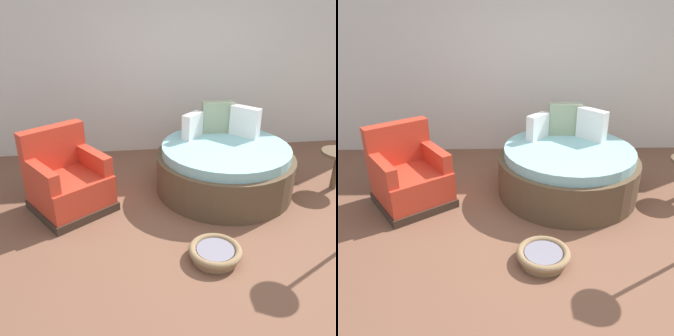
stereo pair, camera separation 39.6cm
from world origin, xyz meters
The scene contains 5 objects.
ground_plane centered at (0.00, 0.00, -0.01)m, with size 8.00×8.00×0.02m, color brown.
back_wall centered at (0.00, 2.52, 1.57)m, with size 8.00×0.12×3.14m, color silver.
round_daybed centered at (0.32, 1.01, 0.31)m, with size 1.73×1.73×1.03m.
red_armchair centered at (-1.60, 0.78, 0.33)m, with size 1.11×1.11×0.94m.
pet_basket centered at (-0.12, -0.35, 0.07)m, with size 0.51×0.51×0.13m.
Camera 1 is at (-0.92, -2.99, 2.25)m, focal length 38.26 mm.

